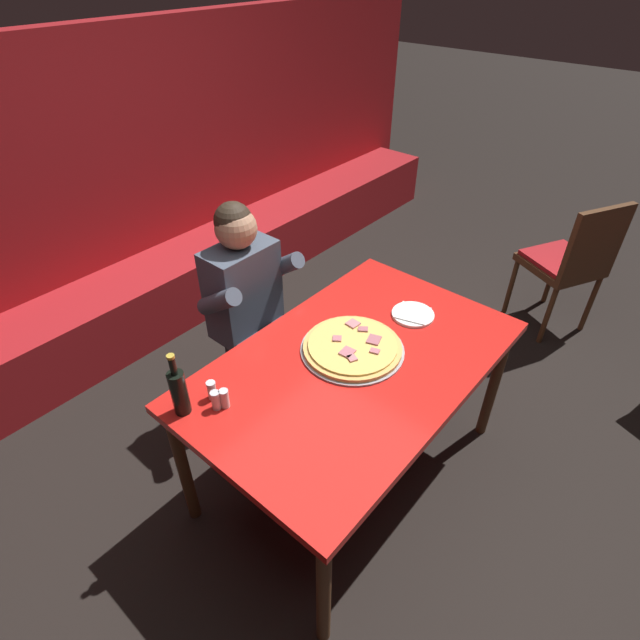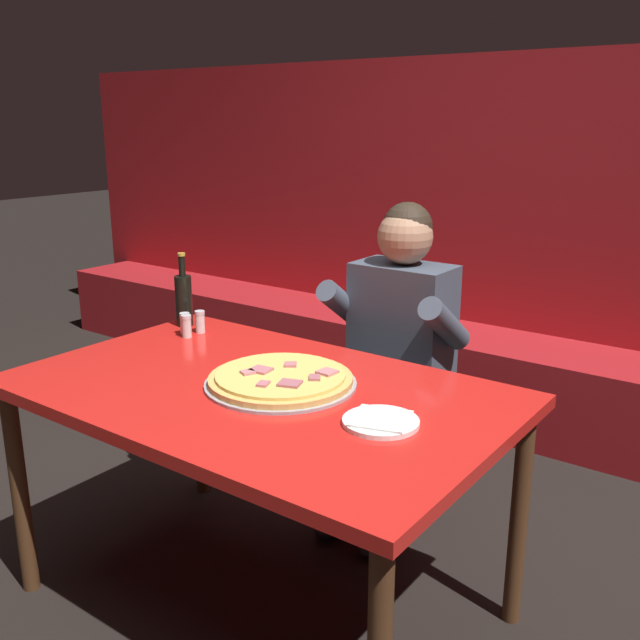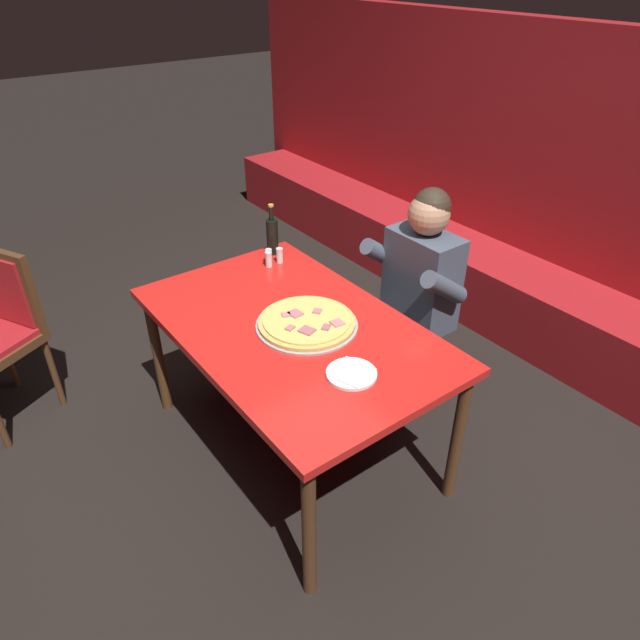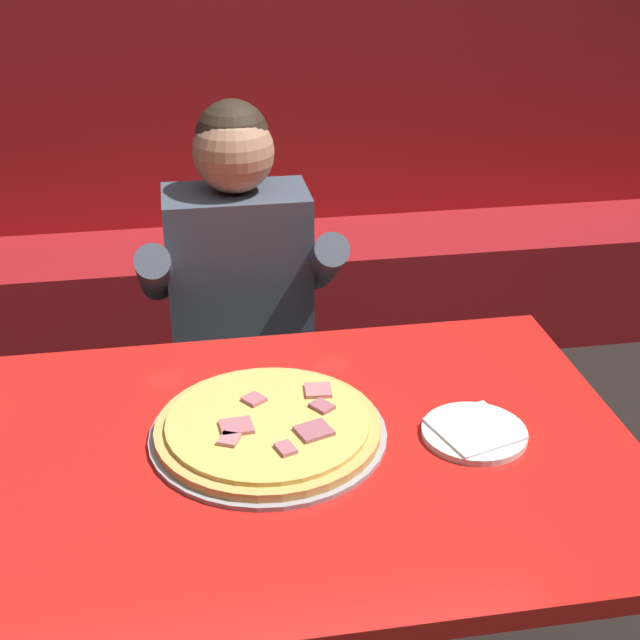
{
  "view_description": "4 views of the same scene",
  "coord_description": "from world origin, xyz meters",
  "px_view_note": "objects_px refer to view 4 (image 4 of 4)",
  "views": [
    {
      "loc": [
        -1.35,
        -0.95,
        2.27
      ],
      "look_at": [
        0.07,
        0.27,
        0.83
      ],
      "focal_mm": 28.0,
      "sensor_mm": 36.0,
      "label": 1
    },
    {
      "loc": [
        1.37,
        -1.54,
        1.58
      ],
      "look_at": [
        0.06,
        0.24,
        0.95
      ],
      "focal_mm": 40.0,
      "sensor_mm": 36.0,
      "label": 2
    },
    {
      "loc": [
        1.83,
        -1.21,
        2.24
      ],
      "look_at": [
        0.01,
        0.16,
        0.75
      ],
      "focal_mm": 32.0,
      "sensor_mm": 36.0,
      "label": 3
    },
    {
      "loc": [
        -0.1,
        -1.42,
        1.79
      ],
      "look_at": [
        0.2,
        0.32,
        0.89
      ],
      "focal_mm": 50.0,
      "sensor_mm": 36.0,
      "label": 4
    }
  ],
  "objects_px": {
    "pizza": "(268,428)",
    "diner_seated_blue_shirt": "(243,321)",
    "main_dining_table": "(249,484)",
    "plate_white_paper": "(474,432)"
  },
  "relations": [
    {
      "from": "main_dining_table",
      "to": "plate_white_paper",
      "type": "xyz_separation_m",
      "value": [
        0.45,
        -0.01,
        0.08
      ]
    },
    {
      "from": "main_dining_table",
      "to": "diner_seated_blue_shirt",
      "type": "relative_size",
      "value": 1.2
    },
    {
      "from": "main_dining_table",
      "to": "plate_white_paper",
      "type": "height_order",
      "value": "plate_white_paper"
    },
    {
      "from": "pizza",
      "to": "diner_seated_blue_shirt",
      "type": "distance_m",
      "value": 0.66
    },
    {
      "from": "main_dining_table",
      "to": "diner_seated_blue_shirt",
      "type": "xyz_separation_m",
      "value": [
        0.05,
        0.71,
        -0.0
      ]
    },
    {
      "from": "diner_seated_blue_shirt",
      "to": "main_dining_table",
      "type": "bearing_deg",
      "value": -94.3
    },
    {
      "from": "pizza",
      "to": "diner_seated_blue_shirt",
      "type": "relative_size",
      "value": 0.37
    },
    {
      "from": "pizza",
      "to": "plate_white_paper",
      "type": "relative_size",
      "value": 2.25
    },
    {
      "from": "main_dining_table",
      "to": "plate_white_paper",
      "type": "relative_size",
      "value": 7.28
    },
    {
      "from": "main_dining_table",
      "to": "diner_seated_blue_shirt",
      "type": "height_order",
      "value": "diner_seated_blue_shirt"
    }
  ]
}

